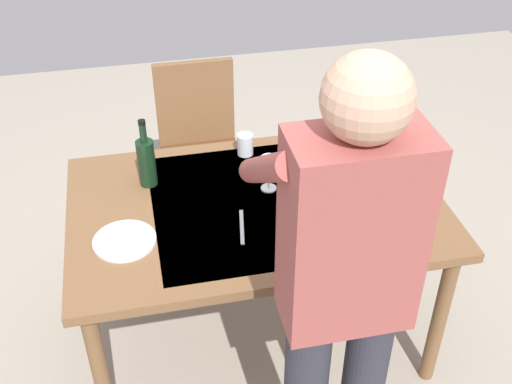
{
  "coord_description": "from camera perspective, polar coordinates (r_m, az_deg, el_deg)",
  "views": [
    {
      "loc": [
        0.42,
        1.94,
        2.26
      ],
      "look_at": [
        0.0,
        0.0,
        0.79
      ],
      "focal_mm": 44.62,
      "sensor_mm": 36.0,
      "label": 1
    }
  ],
  "objects": [
    {
      "name": "person_server",
      "position": [
        1.84,
        7.78,
        -8.54
      ],
      "size": [
        0.42,
        0.61,
        1.69
      ],
      "color": "#2D2D38",
      "rests_on": "ground_plane"
    },
    {
      "name": "table_knife",
      "position": [
        2.38,
        -1.28,
        -3.15
      ],
      "size": [
        0.05,
        0.2,
        0.0
      ],
      "primitive_type": "cube",
      "rotation": [
        0.0,
        0.0,
        -0.17
      ],
      "color": "silver",
      "rests_on": "dining_table"
    },
    {
      "name": "wine_glass_left",
      "position": [
        2.51,
        1.17,
        2.22
      ],
      "size": [
        0.07,
        0.07,
        0.15
      ],
      "color": "white",
      "rests_on": "dining_table"
    },
    {
      "name": "water_cup_near_right",
      "position": [
        2.85,
        4.55,
        5.24
      ],
      "size": [
        0.06,
        0.06,
        0.09
      ],
      "primitive_type": "cylinder",
      "color": "silver",
      "rests_on": "dining_table"
    },
    {
      "name": "ground_plane",
      "position": [
        3.01,
        0.0,
        -12.23
      ],
      "size": [
        6.0,
        6.0,
        0.0
      ],
      "primitive_type": "plane",
      "color": "#9E9384"
    },
    {
      "name": "dining_table",
      "position": [
        2.55,
        0.0,
        -2.26
      ],
      "size": [
        1.46,
        0.94,
        0.74
      ],
      "color": "brown",
      "rests_on": "ground_plane"
    },
    {
      "name": "wine_glass_right",
      "position": [
        2.69,
        12.67,
        3.84
      ],
      "size": [
        0.07,
        0.07,
        0.15
      ],
      "color": "white",
      "rests_on": "dining_table"
    },
    {
      "name": "table_fork",
      "position": [
        2.43,
        5.74,
        -2.36
      ],
      "size": [
        0.02,
        0.18,
        0.0
      ],
      "primitive_type": "cube",
      "rotation": [
        0.0,
        0.0,
        -0.04
      ],
      "color": "silver",
      "rests_on": "dining_table"
    },
    {
      "name": "serving_bowl_pasta",
      "position": [
        2.65,
        6.39,
        2.07
      ],
      "size": [
        0.3,
        0.3,
        0.07
      ],
      "color": "silver",
      "rests_on": "dining_table"
    },
    {
      "name": "side_bowl_salad",
      "position": [
        2.53,
        12.07,
        -0.38
      ],
      "size": [
        0.18,
        0.18,
        0.07
      ],
      "color": "silver",
      "rests_on": "dining_table"
    },
    {
      "name": "wine_bottle",
      "position": [
        2.58,
        -9.8,
        2.76
      ],
      "size": [
        0.07,
        0.07,
        0.3
      ],
      "color": "black",
      "rests_on": "dining_table"
    },
    {
      "name": "chair_near",
      "position": [
        3.3,
        -5.11,
        4.68
      ],
      "size": [
        0.4,
        0.4,
        0.91
      ],
      "color": "#523019",
      "rests_on": "ground_plane"
    },
    {
      "name": "water_cup_near_left",
      "position": [
        2.76,
        -0.98,
        4.29
      ],
      "size": [
        0.07,
        0.07,
        0.1
      ],
      "primitive_type": "cylinder",
      "color": "silver",
      "rests_on": "dining_table"
    },
    {
      "name": "dinner_plate_near",
      "position": [
        2.36,
        -11.7,
        -4.3
      ],
      "size": [
        0.23,
        0.23,
        0.01
      ],
      "primitive_type": "cylinder",
      "color": "silver",
      "rests_on": "dining_table"
    }
  ]
}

